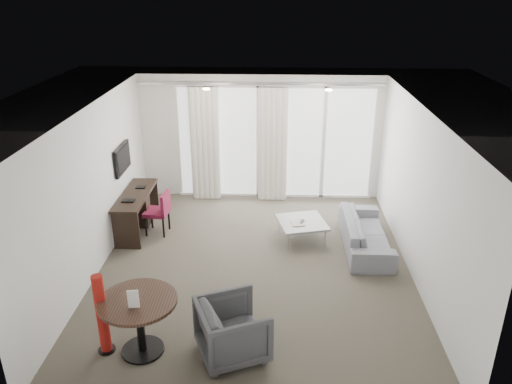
{
  "coord_description": "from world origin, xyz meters",
  "views": [
    {
      "loc": [
        0.32,
        -6.96,
        4.33
      ],
      "look_at": [
        0.0,
        0.6,
        1.1
      ],
      "focal_mm": 35.0,
      "sensor_mm": 36.0,
      "label": 1
    }
  ],
  "objects_px": {
    "tub_armchair": "(233,330)",
    "coffee_table": "(302,230)",
    "desk": "(137,212)",
    "red_lamp": "(102,314)",
    "round_table": "(140,326)",
    "rattan_chair_a": "(301,163)",
    "sofa": "(365,233)",
    "desk_chair": "(157,213)",
    "rattan_chair_b": "(338,157)"
  },
  "relations": [
    {
      "from": "red_lamp",
      "to": "tub_armchair",
      "type": "distance_m",
      "value": 1.62
    },
    {
      "from": "sofa",
      "to": "coffee_table",
      "type": "bearing_deg",
      "value": 78.48
    },
    {
      "from": "rattan_chair_a",
      "to": "round_table",
      "type": "bearing_deg",
      "value": -114.99
    },
    {
      "from": "tub_armchair",
      "to": "rattan_chair_b",
      "type": "height_order",
      "value": "rattan_chair_b"
    },
    {
      "from": "red_lamp",
      "to": "sofa",
      "type": "relative_size",
      "value": 0.59
    },
    {
      "from": "rattan_chair_a",
      "to": "rattan_chair_b",
      "type": "distance_m",
      "value": 0.92
    },
    {
      "from": "round_table",
      "to": "red_lamp",
      "type": "bearing_deg",
      "value": -178.54
    },
    {
      "from": "desk",
      "to": "desk_chair",
      "type": "relative_size",
      "value": 1.91
    },
    {
      "from": "red_lamp",
      "to": "tub_armchair",
      "type": "height_order",
      "value": "red_lamp"
    },
    {
      "from": "desk",
      "to": "red_lamp",
      "type": "distance_m",
      "value": 3.34
    },
    {
      "from": "sofa",
      "to": "rattan_chair_b",
      "type": "xyz_separation_m",
      "value": [
        -0.11,
        3.55,
        0.17
      ]
    },
    {
      "from": "coffee_table",
      "to": "sofa",
      "type": "distance_m",
      "value": 1.12
    },
    {
      "from": "round_table",
      "to": "sofa",
      "type": "bearing_deg",
      "value": 41.08
    },
    {
      "from": "coffee_table",
      "to": "sofa",
      "type": "bearing_deg",
      "value": -11.52
    },
    {
      "from": "red_lamp",
      "to": "rattan_chair_a",
      "type": "relative_size",
      "value": 1.42
    },
    {
      "from": "red_lamp",
      "to": "tub_armchair",
      "type": "relative_size",
      "value": 1.35
    },
    {
      "from": "red_lamp",
      "to": "rattan_chair_b",
      "type": "height_order",
      "value": "red_lamp"
    },
    {
      "from": "red_lamp",
      "to": "rattan_chair_b",
      "type": "distance_m",
      "value": 7.3
    },
    {
      "from": "desk_chair",
      "to": "rattan_chair_a",
      "type": "bearing_deg",
      "value": 52.07
    },
    {
      "from": "tub_armchair",
      "to": "rattan_chair_a",
      "type": "distance_m",
      "value": 6.18
    },
    {
      "from": "round_table",
      "to": "rattan_chair_a",
      "type": "distance_m",
      "value": 6.47
    },
    {
      "from": "round_table",
      "to": "red_lamp",
      "type": "distance_m",
      "value": 0.49
    },
    {
      "from": "round_table",
      "to": "desk_chair",
      "type": "bearing_deg",
      "value": 99.24
    },
    {
      "from": "sofa",
      "to": "desk_chair",
      "type": "bearing_deg",
      "value": 84.14
    },
    {
      "from": "round_table",
      "to": "desk",
      "type": "bearing_deg",
      "value": 105.51
    },
    {
      "from": "red_lamp",
      "to": "coffee_table",
      "type": "distance_m",
      "value": 4.01
    },
    {
      "from": "coffee_table",
      "to": "rattan_chair_a",
      "type": "bearing_deg",
      "value": 87.96
    },
    {
      "from": "desk_chair",
      "to": "sofa",
      "type": "bearing_deg",
      "value": -0.1
    },
    {
      "from": "red_lamp",
      "to": "coffee_table",
      "type": "bearing_deg",
      "value": 49.66
    },
    {
      "from": "round_table",
      "to": "coffee_table",
      "type": "height_order",
      "value": "round_table"
    },
    {
      "from": "sofa",
      "to": "rattan_chair_a",
      "type": "bearing_deg",
      "value": 16.82
    },
    {
      "from": "desk_chair",
      "to": "round_table",
      "type": "xyz_separation_m",
      "value": [
        0.52,
        -3.19,
        -0.02
      ]
    },
    {
      "from": "tub_armchair",
      "to": "rattan_chair_a",
      "type": "height_order",
      "value": "rattan_chair_a"
    },
    {
      "from": "tub_armchair",
      "to": "rattan_chair_b",
      "type": "distance_m",
      "value": 6.66
    },
    {
      "from": "tub_armchair",
      "to": "coffee_table",
      "type": "height_order",
      "value": "tub_armchair"
    },
    {
      "from": "tub_armchair",
      "to": "desk",
      "type": "bearing_deg",
      "value": 9.36
    },
    {
      "from": "tub_armchair",
      "to": "red_lamp",
      "type": "bearing_deg",
      "value": 67.52
    },
    {
      "from": "red_lamp",
      "to": "rattan_chair_a",
      "type": "bearing_deg",
      "value": 66.13
    },
    {
      "from": "desk",
      "to": "round_table",
      "type": "relative_size",
      "value": 1.61
    },
    {
      "from": "coffee_table",
      "to": "rattan_chair_a",
      "type": "relative_size",
      "value": 1.04
    },
    {
      "from": "round_table",
      "to": "red_lamp",
      "type": "height_order",
      "value": "red_lamp"
    },
    {
      "from": "rattan_chair_b",
      "to": "red_lamp",
      "type": "bearing_deg",
      "value": -119.23
    },
    {
      "from": "desk_chair",
      "to": "round_table",
      "type": "distance_m",
      "value": 3.23
    },
    {
      "from": "round_table",
      "to": "rattan_chair_a",
      "type": "relative_size",
      "value": 1.24
    },
    {
      "from": "desk_chair",
      "to": "rattan_chair_b",
      "type": "xyz_separation_m",
      "value": [
        3.63,
        3.16,
        0.04
      ]
    },
    {
      "from": "red_lamp",
      "to": "sofa",
      "type": "xyz_separation_m",
      "value": [
        3.68,
        2.82,
        -0.28
      ]
    },
    {
      "from": "desk",
      "to": "red_lamp",
      "type": "xyz_separation_m",
      "value": [
        0.46,
        -3.31,
        0.19
      ]
    },
    {
      "from": "round_table",
      "to": "tub_armchair",
      "type": "xyz_separation_m",
      "value": [
        1.15,
        -0.01,
        -0.02
      ]
    },
    {
      "from": "round_table",
      "to": "sofa",
      "type": "relative_size",
      "value": 0.51
    },
    {
      "from": "coffee_table",
      "to": "sofa",
      "type": "relative_size",
      "value": 0.43
    }
  ]
}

